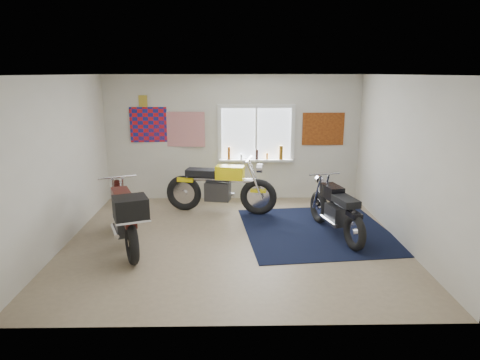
{
  "coord_description": "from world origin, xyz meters",
  "views": [
    {
      "loc": [
        -0.01,
        -6.71,
        2.73
      ],
      "look_at": [
        0.11,
        0.4,
        0.94
      ],
      "focal_mm": 32.0,
      "sensor_mm": 36.0,
      "label": 1
    }
  ],
  "objects_px": {
    "navy_rug": "(316,230)",
    "yellow_triumph": "(220,188)",
    "black_chrome_bike": "(336,211)",
    "maroon_tourer": "(125,217)"
  },
  "relations": [
    {
      "from": "yellow_triumph",
      "to": "navy_rug",
      "type": "bearing_deg",
      "value": -20.44
    },
    {
      "from": "black_chrome_bike",
      "to": "maroon_tourer",
      "type": "xyz_separation_m",
      "value": [
        -3.44,
        -0.58,
        0.11
      ]
    },
    {
      "from": "navy_rug",
      "to": "yellow_triumph",
      "type": "relative_size",
      "value": 1.16
    },
    {
      "from": "black_chrome_bike",
      "to": "navy_rug",
      "type": "bearing_deg",
      "value": 39.11
    },
    {
      "from": "navy_rug",
      "to": "yellow_triumph",
      "type": "height_order",
      "value": "yellow_triumph"
    },
    {
      "from": "yellow_triumph",
      "to": "maroon_tourer",
      "type": "bearing_deg",
      "value": -115.92
    },
    {
      "from": "navy_rug",
      "to": "maroon_tourer",
      "type": "xyz_separation_m",
      "value": [
        -3.17,
        -0.79,
        0.54
      ]
    },
    {
      "from": "navy_rug",
      "to": "black_chrome_bike",
      "type": "relative_size",
      "value": 1.36
    },
    {
      "from": "yellow_triumph",
      "to": "maroon_tourer",
      "type": "xyz_separation_m",
      "value": [
        -1.42,
        -1.87,
        0.05
      ]
    },
    {
      "from": "navy_rug",
      "to": "yellow_triumph",
      "type": "distance_m",
      "value": 2.11
    }
  ]
}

